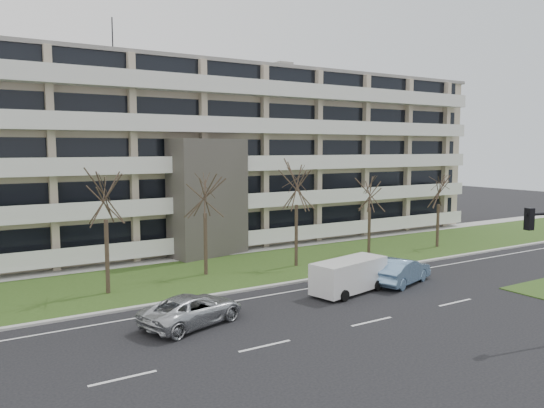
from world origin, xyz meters
TOP-DOWN VIEW (x-y plane):
  - ground at (0.00, 0.00)m, footprint 160.00×160.00m
  - grass_verge at (0.00, 13.00)m, footprint 90.00×10.00m
  - curb at (0.00, 8.00)m, footprint 90.00×0.35m
  - sidewalk at (0.00, 18.50)m, footprint 90.00×2.00m
  - lane_edge_line at (0.00, 6.50)m, footprint 90.00×0.12m
  - apartment_building at (-0.01, 25.32)m, footprint 60.50×15.10m
  - silver_pickup at (-7.49, 4.16)m, footprint 5.69×3.89m
  - blue_sedan at (6.43, 4.39)m, footprint 5.14×3.17m
  - white_van at (2.42, 4.55)m, footprint 5.24×2.83m
  - tree_2 at (-9.51, 11.58)m, footprint 3.83×3.83m
  - tree_3 at (-2.87, 12.75)m, footprint 3.66×3.66m
  - tree_4 at (3.63, 11.77)m, footprint 3.90×3.90m
  - tree_5 at (11.07, 12.50)m, footprint 3.27×3.27m
  - tree_6 at (17.77, 11.50)m, footprint 3.25×3.25m

SIDE VIEW (x-z plane):
  - ground at x=0.00m, z-range 0.00..0.00m
  - lane_edge_line at x=0.00m, z-range 0.00..0.01m
  - grass_verge at x=0.00m, z-range 0.00..0.06m
  - sidewalk at x=0.00m, z-range 0.00..0.08m
  - curb at x=0.00m, z-range 0.00..0.12m
  - silver_pickup at x=-7.49m, z-range 0.00..1.45m
  - blue_sedan at x=6.43m, z-range 0.00..1.60m
  - white_van at x=2.42m, z-range 0.19..2.12m
  - tree_6 at x=17.77m, z-range 1.79..8.29m
  - tree_5 at x=11.07m, z-range 1.81..8.35m
  - tree_3 at x=-2.87m, z-range 2.03..9.35m
  - tree_2 at x=-9.51m, z-range 2.13..9.78m
  - tree_4 at x=3.63m, z-range 2.17..9.97m
  - apartment_building at x=-0.01m, z-range -1.76..16.99m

